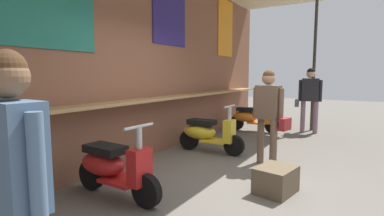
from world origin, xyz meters
name	(u,v)px	position (x,y,z in m)	size (l,w,h in m)	color
ground_plane	(230,182)	(0.00, 0.00, 0.00)	(32.62, 32.62, 0.00)	#605B54
market_stall_facade	(130,38)	(-0.01, 1.86, 2.16)	(11.65, 2.57, 3.93)	brown
scooter_red	(112,167)	(-1.23, 1.08, 0.39)	(0.46, 1.40, 0.97)	red
scooter_yellow	(207,133)	(1.31, 1.08, 0.39)	(0.46, 1.40, 0.97)	gold
scooter_orange	(251,117)	(3.87, 1.08, 0.39)	(0.47, 1.40, 0.97)	orange
shopper_with_handbag	(269,108)	(1.08, -0.22, 0.98)	(0.33, 0.66, 1.62)	brown
shopper_browsing	(310,93)	(4.48, -0.30, 1.06)	(0.34, 0.67, 1.73)	gray
shopper_passing	(13,172)	(-2.99, -0.06, 1.03)	(0.26, 0.57, 1.67)	slate
merchandise_crate	(276,180)	(-0.04, -0.67, 0.17)	(0.54, 0.43, 0.35)	brown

